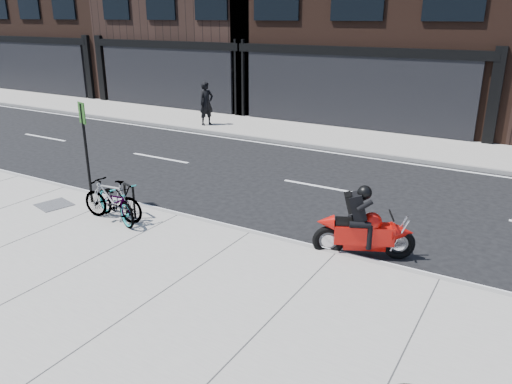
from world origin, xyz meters
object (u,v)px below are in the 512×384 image
Objects in this scene: pedestrian at (206,103)px; bicycle_rear at (112,200)px; bicycle_front at (116,201)px; bike_rack at (129,198)px; motorcycle at (369,229)px; sign_post at (85,144)px; utility_grate at (54,205)px.

bicycle_rear is at bearing -136.09° from pedestrian.
bicycle_front is 10.78m from pedestrian.
bike_rack is 0.41× the size of motorcycle.
bicycle_front is 1.07× the size of bicycle_rear.
bike_rack is 0.45× the size of bicycle_front.
sign_post reaches higher than bike_rack.
motorcycle reaches higher than bicycle_rear.
bicycle_rear is 0.65× the size of sign_post.
sign_post is (-1.43, 0.53, 1.04)m from bicycle_front.
bicycle_front reaches higher than bike_rack.
bicycle_front is 1.85m from sign_post.
bicycle_front is 5.68m from motorcycle.
bicycle_front reaches higher than utility_grate.
utility_grate is 1.76m from sign_post.
pedestrian is 2.45× the size of utility_grate.
motorcycle is at bearing 10.90° from bike_rack.
motorcycle is 13.09m from pedestrian.
bicycle_front is at bearing 111.25° from bicycle_rear.
sign_post reaches higher than pedestrian.
motorcycle is at bearing 25.35° from sign_post.
bike_rack reaches higher than utility_grate.
bicycle_front is 0.70× the size of sign_post.
bicycle_front is 0.92× the size of motorcycle.
bike_rack is 0.31× the size of sign_post.
pedestrian is at bearing -161.03° from bicycle_rear.
pedestrian is (-10.03, 8.40, 0.43)m from motorcycle.
sign_post is (-6.94, -0.84, 1.02)m from motorcycle.
motorcycle is at bearing -110.44° from pedestrian.
sign_post is (-1.36, 0.57, 1.01)m from bicycle_rear.
utility_grate is at bearing -116.40° from sign_post.
pedestrian is (-4.52, 9.77, 0.46)m from bicycle_front.
bicycle_front is at bearing -135.68° from pedestrian.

